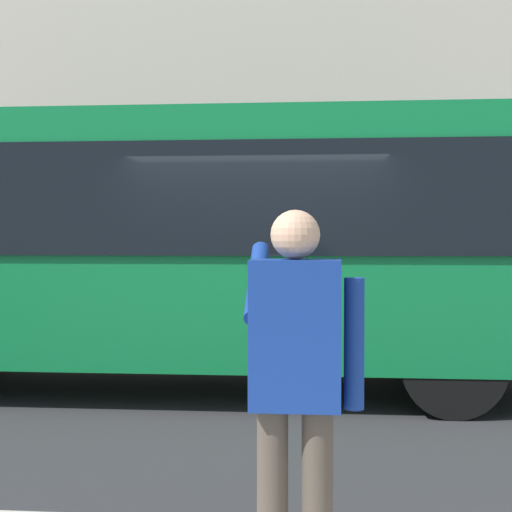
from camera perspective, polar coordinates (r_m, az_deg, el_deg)
name	(u,v)px	position (r m, az deg, el deg)	size (l,w,h in m)	color
ground_plane	(262,401)	(7.64, 0.46, -11.52)	(60.00, 60.00, 0.00)	#2B2B2D
building_facade_far	(289,22)	(14.85, 2.65, 18.21)	(28.00, 1.55, 12.00)	beige
red_bus	(165,241)	(8.16, -7.30, 1.22)	(9.05, 2.54, 3.08)	#0F7238
pedestrian_photographer	(296,369)	(3.21, 3.22, -9.04)	(0.53, 0.52, 1.70)	#4C4238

